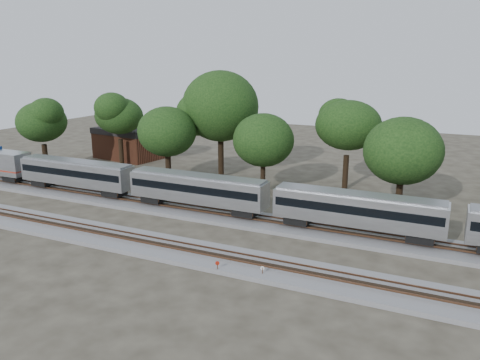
# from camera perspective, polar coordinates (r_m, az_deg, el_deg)

# --- Properties ---
(ground) EXTENTS (160.00, 160.00, 0.00)m
(ground) POSITION_cam_1_polar(r_m,az_deg,el_deg) (45.35, -3.67, -7.18)
(ground) COLOR #383328
(ground) RESTS_ON ground
(track_far) EXTENTS (160.00, 5.00, 0.73)m
(track_far) POSITION_cam_1_polar(r_m,az_deg,el_deg) (50.29, -0.42, -4.67)
(track_far) COLOR slate
(track_far) RESTS_ON ground
(track_near) EXTENTS (160.00, 5.00, 0.73)m
(track_near) POSITION_cam_1_polar(r_m,az_deg,el_deg) (42.08, -6.29, -8.74)
(track_near) COLOR slate
(track_near) RESTS_ON ground
(train) EXTENTS (101.08, 2.88, 4.24)m
(train) POSITION_cam_1_polar(r_m,az_deg,el_deg) (47.92, 3.99, -2.16)
(train) COLOR silver
(train) RESTS_ON ground
(switch_stand_red) EXTENTS (0.33, 0.14, 1.08)m
(switch_stand_red) POSITION_cam_1_polar(r_m,az_deg,el_deg) (38.19, -2.77, -10.40)
(switch_stand_red) COLOR #512D19
(switch_stand_red) RESTS_ON ground
(switch_stand_white) EXTENTS (0.32, 0.10, 1.02)m
(switch_stand_white) POSITION_cam_1_polar(r_m,az_deg,el_deg) (37.47, 2.75, -10.97)
(switch_stand_white) COLOR #512D19
(switch_stand_white) RESTS_ON ground
(switch_lever) EXTENTS (0.55, 0.39, 0.30)m
(switch_lever) POSITION_cam_1_polar(r_m,az_deg,el_deg) (38.18, 0.77, -11.28)
(switch_lever) COLOR #512D19
(switch_lever) RESTS_ON ground
(brick_building) EXTENTS (12.02, 9.29, 5.29)m
(brick_building) POSITION_cam_1_polar(r_m,az_deg,el_deg) (83.39, -13.26, 4.47)
(brick_building) COLOR brown
(brick_building) RESTS_ON ground
(tree_0) EXTENTS (7.60, 7.60, 10.71)m
(tree_0) POSITION_cam_1_polar(r_m,az_deg,el_deg) (77.36, -23.03, 6.52)
(tree_0) COLOR black
(tree_0) RESTS_ON ground
(tree_1) EXTENTS (8.17, 8.17, 11.52)m
(tree_1) POSITION_cam_1_polar(r_m,az_deg,el_deg) (76.65, -14.55, 7.57)
(tree_1) COLOR black
(tree_1) RESTS_ON ground
(tree_2) EXTENTS (7.26, 7.26, 10.23)m
(tree_2) POSITION_cam_1_polar(r_m,az_deg,el_deg) (64.75, -8.90, 5.83)
(tree_2) COLOR black
(tree_2) RESTS_ON ground
(tree_3) EXTENTS (10.43, 10.43, 14.71)m
(tree_3) POSITION_cam_1_polar(r_m,az_deg,el_deg) (66.74, -2.41, 8.97)
(tree_3) COLOR black
(tree_3) RESTS_ON ground
(tree_4) EXTENTS (6.91, 6.91, 9.74)m
(tree_4) POSITION_cam_1_polar(r_m,az_deg,el_deg) (59.31, 2.86, 4.85)
(tree_4) COLOR black
(tree_4) RESTS_ON ground
(tree_5) EXTENTS (8.64, 8.64, 12.19)m
(tree_5) POSITION_cam_1_polar(r_m,az_deg,el_deg) (61.81, 13.05, 6.50)
(tree_5) COLOR black
(tree_5) RESTS_ON ground
(tree_6) EXTENTS (7.16, 7.16, 10.10)m
(tree_6) POSITION_cam_1_polar(r_m,az_deg,el_deg) (54.13, 19.25, 3.37)
(tree_6) COLOR black
(tree_6) RESTS_ON ground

